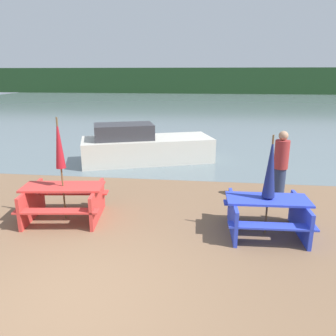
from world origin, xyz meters
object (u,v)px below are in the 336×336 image
object	(u,v)px
umbrella_navy	(271,167)
boat	(144,147)
picnic_table_blue	(267,212)
umbrella_crimson	(59,145)
person	(280,166)
picnic_table_red	(64,199)

from	to	relation	value
umbrella_navy	boat	world-z (taller)	umbrella_navy
picnic_table_blue	umbrella_navy	xyz separation A→B (m)	(0.00, 0.00, 0.96)
picnic_table_blue	boat	distance (m)	6.38
umbrella_crimson	boat	xyz separation A→B (m)	(0.82, 5.11, -1.15)
boat	person	distance (m)	5.36
picnic_table_blue	umbrella_crimson	world-z (taller)	umbrella_crimson
picnic_table_red	person	size ratio (longest dim) A/B	1.06
boat	person	world-z (taller)	person
umbrella_navy	person	distance (m)	2.11
picnic_table_red	umbrella_navy	xyz separation A→B (m)	(4.37, -0.18, 0.94)
picnic_table_red	person	bearing A→B (deg)	19.49
picnic_table_red	boat	distance (m)	5.18
umbrella_navy	person	bearing A→B (deg)	72.24
umbrella_crimson	person	distance (m)	5.36
umbrella_crimson	boat	world-z (taller)	umbrella_crimson
picnic_table_red	umbrella_navy	distance (m)	4.47
boat	person	bearing A→B (deg)	-58.00
picnic_table_red	umbrella_crimson	xyz separation A→B (m)	(0.00, 0.00, 1.24)
picnic_table_blue	picnic_table_red	size ratio (longest dim) A/B	0.87
umbrella_navy	person	size ratio (longest dim) A/B	1.14
umbrella_navy	person	xyz separation A→B (m)	(0.62, 1.95, -0.50)
picnic_table_blue	picnic_table_red	distance (m)	4.37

